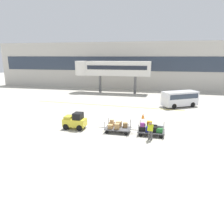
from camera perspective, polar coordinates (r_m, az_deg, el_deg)
ground_plane at (r=20.41m, az=0.44°, el=-4.45°), size 120.00×120.00×0.00m
apron_lead_line at (r=29.91m, az=-1.85°, el=1.80°), size 21.32×1.62×0.01m
terminal_building at (r=45.06m, az=7.45°, el=12.16°), size 62.83×2.51×9.49m
jet_bridge at (r=39.97m, az=-0.89°, el=11.57°), size 14.15×3.00×5.82m
baggage_tug at (r=20.48m, az=-9.91°, el=-2.40°), size 2.13×1.27×1.58m
baggage_cart_lead at (r=19.38m, az=1.34°, el=-3.89°), size 3.02×1.45×1.10m
baggage_cart_middle at (r=18.94m, az=10.40°, el=-4.49°), size 3.02×1.45×1.14m
baggage_handler at (r=17.68m, az=10.25°, el=-4.82°), size 0.50×0.51×1.56m
shuttle_van at (r=30.39m, az=17.75°, el=3.68°), size 5.08×4.14×2.10m
safety_cone_near at (r=23.84m, az=8.33°, el=-1.07°), size 0.36×0.36×0.55m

